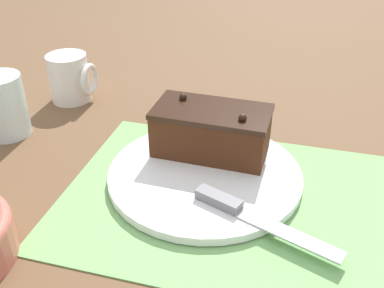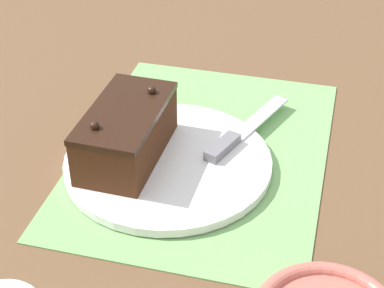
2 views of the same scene
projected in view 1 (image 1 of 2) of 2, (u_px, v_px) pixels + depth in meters
name	position (u px, v px, depth m)	size (l,w,h in m)	color
ground_plane	(230.00, 201.00, 0.62)	(3.00, 3.00, 0.00)	brown
placemat_woven	(230.00, 199.00, 0.62)	(0.46, 0.34, 0.00)	#7AB266
cake_plate	(205.00, 174.00, 0.66)	(0.28, 0.28, 0.01)	white
chocolate_cake	(211.00, 130.00, 0.68)	(0.18, 0.10, 0.08)	#472614
serving_knife	(241.00, 211.00, 0.57)	(0.19, 0.09, 0.01)	slate
drinking_glass	(3.00, 106.00, 0.75)	(0.08, 0.08, 0.11)	silver
coffee_mug	(70.00, 78.00, 0.87)	(0.09, 0.08, 0.09)	silver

